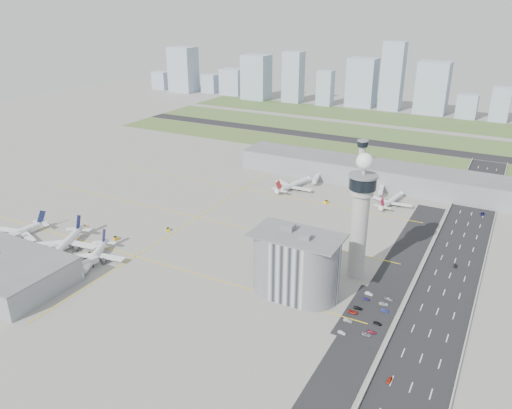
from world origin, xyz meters
The scene contains 61 objects.
ground centered at (0.00, 0.00, 0.00)m, with size 1000.00×1000.00×0.00m, color #99968E.
grass_strip_0 centered at (-20.00, 225.00, 0.04)m, with size 480.00×50.00×0.08m, color #4D6831.
grass_strip_1 centered at (-20.00, 300.00, 0.04)m, with size 480.00×60.00×0.08m, color #506F34.
grass_strip_2 centered at (-20.00, 380.00, 0.04)m, with size 480.00×70.00×0.08m, color #496931.
runway centered at (-20.00, 262.00, 0.06)m, with size 480.00×22.00×0.10m, color black.
highway centered at (115.00, 0.00, 0.05)m, with size 28.00×500.00×0.10m, color black.
barrier_left centered at (101.00, 0.00, 0.60)m, with size 0.60×500.00×1.20m, color #9E9E99.
barrier_right centered at (129.00, 0.00, 0.60)m, with size 0.60×500.00×1.20m, color #9E9E99.
landside_road centered at (90.00, -10.00, 0.04)m, with size 18.00×260.00×0.08m, color black.
parking_lot centered at (88.00, -22.00, 0.05)m, with size 20.00×44.00×0.10m, color black.
taxiway_line_h_0 centered at (-40.00, -30.00, 0.01)m, with size 260.00×0.60×0.01m, color yellow.
taxiway_line_h_1 centered at (-40.00, 30.00, 0.01)m, with size 260.00×0.60×0.01m, color yellow.
taxiway_line_h_2 centered at (-40.00, 90.00, 0.01)m, with size 260.00×0.60×0.01m, color yellow.
taxiway_line_v centered at (-40.00, 30.00, 0.01)m, with size 0.60×260.00×0.01m, color yellow.
control_tower centered at (72.00, 8.00, 35.04)m, with size 14.00×14.00×64.50m.
secondary_tower centered at (30.00, 150.00, 18.80)m, with size 8.60×8.60×31.90m.
admin_building centered at (51.99, -22.00, 15.30)m, with size 42.00×24.00×33.50m.
terminal_pier centered at (40.00, 148.00, 7.90)m, with size 210.00×32.00×15.80m.
airplane_near_a centered at (-116.13, -46.03, 5.62)m, with size 40.14×34.12×11.24m, color white, non-canonical shape.
airplane_near_b centered at (-79.49, -42.91, 6.25)m, with size 44.61×37.92×12.49m, color white, non-canonical shape.
airplane_near_c centered at (-54.75, -45.87, 5.57)m, with size 39.80×33.83×11.14m, color white, non-canonical shape.
airplane_far_a centered at (-7.53, 107.95, 5.48)m, with size 39.15×33.28×10.96m, color white, non-canonical shape.
airplane_far_b centered at (64.39, 111.58, 4.94)m, with size 35.27×29.98×9.88m, color white, non-canonical shape.
jet_bridge_near_1 centered at (-83.00, -61.00, 2.85)m, with size 14.00×3.00×5.70m, color silver, non-canonical shape.
jet_bridge_near_2 centered at (-53.00, -61.00, 2.85)m, with size 14.00×3.00×5.70m, color silver, non-canonical shape.
jet_bridge_far_0 centered at (2.00, 132.00, 2.85)m, with size 14.00×3.00×5.70m, color silver, non-canonical shape.
jet_bridge_far_1 centered at (52.00, 132.00, 2.85)m, with size 14.00×3.00×5.70m, color silver, non-canonical shape.
tug_0 centered at (-92.84, -15.87, 0.81)m, with size 1.91×2.77×1.61m, color gold, non-canonical shape.
tug_1 centered at (-64.22, -19.54, 1.04)m, with size 2.45×3.56×2.07m, color gold, non-canonical shape.
tug_2 centered at (-62.95, -40.89, 0.99)m, with size 2.33×3.39×1.97m, color orange, non-canonical shape.
tug_3 centered at (-44.64, 4.72, 0.97)m, with size 2.30×3.34×1.94m, color gold, non-canonical shape.
tug_4 centered at (24.10, 92.64, 0.99)m, with size 2.34×3.40×1.98m, color #F7BB07, non-canonical shape.
tug_5 centered at (61.19, 100.84, 0.87)m, with size 2.05×2.98×1.73m, color #F0B300, non-canonical shape.
car_lot_0 centered at (82.39, -41.79, 0.63)m, with size 1.49×3.71×1.26m, color white.
car_lot_1 centered at (81.83, -32.31, 0.65)m, with size 1.37×3.93×1.30m, color #989898.
car_lot_2 centered at (81.83, -25.14, 0.63)m, with size 2.08×4.50×1.25m, color maroon.
car_lot_3 centered at (82.87, -21.06, 0.57)m, with size 1.61×3.95×1.15m, color black.
car_lot_4 centered at (83.85, -11.97, 0.58)m, with size 1.37×3.42×1.16m, color navy.
car_lot_5 centered at (83.75, -7.07, 0.64)m, with size 1.35×3.86×1.27m, color white.
car_lot_6 centered at (91.92, -38.13, 0.56)m, with size 1.84×4.00×1.11m, color gray.
car_lot_7 centered at (93.39, -35.42, 0.57)m, with size 1.59×3.91×1.13m, color maroon.
car_lot_8 centered at (93.87, -28.28, 0.62)m, with size 1.46×3.62×1.23m, color black.
car_lot_9 centered at (94.09, -17.41, 0.57)m, with size 1.21×3.48×1.15m, color navy.
car_lot_10 centered at (92.24, -12.30, 0.60)m, with size 1.98×4.30×1.20m, color silver.
car_lot_11 centered at (93.47, -7.17, 0.62)m, with size 1.74×4.28×1.24m, color slate.
car_hw_0 centered at (107.26, -60.60, 0.60)m, with size 1.42×3.53×1.20m, color #AF210C.
car_hw_1 centered at (115.90, 40.90, 0.62)m, with size 1.32×3.78×1.25m, color black.
car_hw_2 centered at (121.40, 121.79, 0.65)m, with size 2.17×4.71×1.31m, color navy.
car_hw_4 centered at (108.07, 179.03, 0.59)m, with size 1.40×3.49×1.19m, color #8B97A0.
skyline_bldg_0 centered at (-377.77, 421.70, 13.25)m, with size 24.05×19.24×26.50m, color #9EADC1.
skyline_bldg_1 centered at (-331.22, 417.61, 32.80)m, with size 37.63×30.10×65.60m, color #9EADC1.
skyline_bldg_2 centered at (-291.25, 430.16, 13.39)m, with size 22.81×18.25×26.79m, color #9EADC1.
skyline_bldg_3 centered at (-252.58, 431.35, 18.47)m, with size 32.30×25.84×36.93m, color #9EADC1.
skyline_bldg_4 centered at (-204.47, 415.19, 30.18)m, with size 35.81×28.65×60.36m, color #9EADC1.
skyline_bldg_5 centered at (-150.11, 419.66, 33.44)m, with size 25.49×20.39×66.89m, color #9EADC1.
skyline_bldg_6 centered at (-102.68, 417.90, 22.60)m, with size 20.04×16.03×45.20m, color #9EADC1.
skyline_bldg_7 centered at (-59.44, 436.89, 30.61)m, with size 35.76×28.61×61.22m, color #9EADC1.
skyline_bldg_8 centered at (-19.42, 431.56, 41.69)m, with size 26.33×21.06×83.39m, color #9EADC1.
skyline_bldg_9 centered at (30.27, 432.32, 31.06)m, with size 36.96×29.57×62.11m, color #9EADC1.
skyline_bldg_10 centered at (73.27, 423.68, 13.87)m, with size 23.01×18.41×27.75m, color #9EADC1.
skyline_bldg_11 centered at (108.28, 423.34, 19.48)m, with size 20.22×16.18×38.97m, color #9EADC1.
Camera 1 is at (132.80, -211.40, 129.92)m, focal length 35.00 mm.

